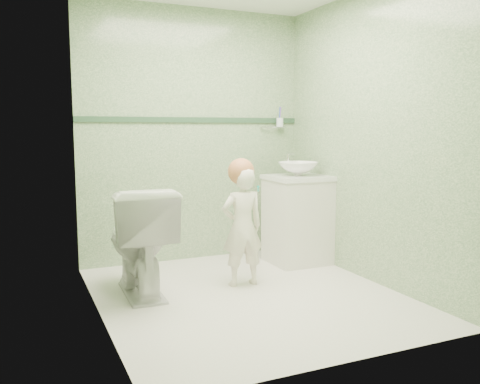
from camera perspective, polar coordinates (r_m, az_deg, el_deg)
name	(u,v)px	position (r m, az deg, el deg)	size (l,w,h in m)	color
ground	(248,295)	(3.98, 0.89, -11.46)	(2.50, 2.50, 0.00)	silver
room_shell	(248,138)	(3.77, 0.93, 6.08)	(2.50, 2.54, 2.40)	gray
trim_stripe	(194,120)	(4.92, -5.19, 8.04)	(2.20, 0.02, 0.05)	#2B4C33
vanity	(297,221)	(4.86, 6.44, -3.21)	(0.52, 0.50, 0.80)	silver
counter	(298,178)	(4.81, 6.51, 1.60)	(0.54, 0.52, 0.04)	white
basin	(298,169)	(4.80, 6.52, 2.60)	(0.37, 0.37, 0.13)	white
faucet	(289,159)	(4.95, 5.45, 3.68)	(0.03, 0.13, 0.18)	silver
cup_holder	(279,123)	(5.23, 4.39, 7.75)	(0.26, 0.07, 0.21)	silver
toilet	(139,240)	(3.99, -11.19, -5.32)	(0.47, 0.82, 0.84)	white
toddler	(242,227)	(4.11, 0.26, -3.92)	(0.35, 0.23, 0.96)	white
hair_cap	(241,172)	(4.07, 0.12, 2.31)	(0.21, 0.21, 0.21)	#BE7144
teal_toothbrush	(257,188)	(3.98, 1.94, 0.44)	(0.11, 0.13, 0.08)	#0A9B89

